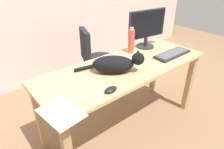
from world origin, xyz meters
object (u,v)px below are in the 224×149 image
Objects in this scene: monitor at (147,27)px; office_chair at (97,66)px; computer_mouse at (111,90)px; water_bottle at (131,41)px; cat at (116,64)px; keyboard at (172,54)px.

office_chair is at bearing 118.57° from monitor.
computer_mouse is 0.41× the size of water_bottle.
cat is (-0.65, -0.24, -0.15)m from monitor.
computer_mouse is at bearing -173.07° from keyboard.
cat is at bearing 171.75° from keyboard.
cat is at bearing -113.86° from office_chair.
office_chair is 3.26× the size of water_bottle.
monitor reaches higher than water_bottle.
cat reaches higher than keyboard.
office_chair is 1.79× the size of cat.
keyboard is 0.89× the size of cat.
water_bottle is at bearing 34.67° from computer_mouse.
cat is at bearing 42.65° from computer_mouse.
office_chair is 8.02× the size of computer_mouse.
office_chair reaches higher than keyboard.
keyboard is at bearing -50.23° from water_bottle.
monitor is 1.09× the size of keyboard.
keyboard is 1.62× the size of water_bottle.
monitor is at bearing 20.19° from cat.
water_bottle reaches higher than keyboard.
water_bottle is (0.64, 0.44, 0.11)m from computer_mouse.
water_bottle reaches higher than office_chair.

